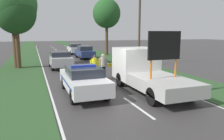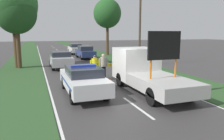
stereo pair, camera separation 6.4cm
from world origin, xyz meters
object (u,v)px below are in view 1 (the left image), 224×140
Objects in this scene: police_car at (83,80)px; queued_car_sedan_silver at (60,59)px; roadside_tree_near_right at (12,4)px; queued_car_hatch_blue at (84,52)px; road_barrier at (99,66)px; police_officer at (95,66)px; work_truck at (145,70)px; queued_car_van_white at (75,49)px; roadside_tree_mid_left at (15,13)px; pedestrian_civilian at (103,64)px; traffic_cone_centre_front at (111,84)px; utility_pole at (139,22)px; traffic_cone_near_police at (87,71)px; roadside_tree_near_left at (107,14)px.

police_car is 1.18× the size of queued_car_sedan_silver.
queued_car_hatch_blue is at bearing 35.52° from roadside_tree_near_right.
queued_car_hatch_blue is at bearing -119.21° from queued_car_sedan_silver.
police_officer reaches higher than road_barrier.
work_truck reaches higher than police_car.
police_car is 22.41m from queued_car_van_white.
police_officer is at bearing -55.91° from roadside_tree_mid_left.
queued_car_hatch_blue is at bearing 80.83° from pedestrian_civilian.
roadside_tree_mid_left reaches higher than road_barrier.
road_barrier is at bearing -121.68° from police_officer.
traffic_cone_centre_front is (1.66, 0.35, -0.44)m from police_car.
roadside_tree_mid_left reaches higher than queued_car_hatch_blue.
queued_car_hatch_blue is at bearing 82.54° from traffic_cone_centre_front.
police_officer is (-2.09, 3.04, -0.09)m from work_truck.
police_officer is 0.26× the size of roadside_tree_mid_left.
police_officer is at bearing 83.56° from queued_car_van_white.
utility_pole reaches higher than road_barrier.
police_car is 11.30m from utility_pole.
pedestrian_civilian is 0.22× the size of roadside_tree_near_right.
roadside_tree_near_right is (-7.46, -11.48, 4.85)m from queued_car_van_white.
police_officer is at bearing -138.76° from utility_pole.
road_barrier is 1.92× the size of pedestrian_civilian.
queued_car_hatch_blue is (2.06, 15.72, 0.46)m from traffic_cone_centre_front.
traffic_cone_near_police is 0.15× the size of queued_car_sedan_silver.
work_truck is 1.78× the size of road_barrier.
police_officer is at bearing -55.98° from roadside_tree_near_right.
queued_car_hatch_blue is (1.58, 12.78, -0.24)m from pedestrian_civilian.
roadside_tree_mid_left is (-7.14, 10.49, 3.77)m from work_truck.
traffic_cone_centre_front is at bearing 101.09° from queued_car_sedan_silver.
police_officer reaches higher than queued_car_hatch_blue.
roadside_tree_near_left reaches higher than roadside_tree_mid_left.
roadside_tree_near_right is 11.55m from utility_pole.
traffic_cone_centre_front is 0.15× the size of queued_car_hatch_blue.
utility_pole reaches higher than police_officer.
pedestrian_civilian is (0.20, -0.33, 0.18)m from road_barrier.
road_barrier is at bearing 119.80° from pedestrian_civilian.
roadside_tree_near_right is at bearing 127.18° from pedestrian_civilian.
police_officer is 10.51m from roadside_tree_near_right.
queued_car_hatch_blue is at bearing -91.54° from work_truck.
queued_car_hatch_blue is 7.10m from roadside_tree_near_left.
road_barrier is 0.43× the size of roadside_tree_near_left.
roadside_tree_near_right is at bearing -53.66° from police_officer.
utility_pole is at bearing -11.99° from roadside_tree_mid_left.
traffic_cone_near_police is 4.60m from queued_car_sedan_silver.
queued_car_sedan_silver is at bearing -128.43° from roadside_tree_near_left.
queued_car_sedan_silver is at bearing 60.79° from queued_car_hatch_blue.
traffic_cone_near_police is 0.08× the size of roadside_tree_near_left.
roadside_tree_near_left reaches higher than pedestrian_civilian.
queued_car_hatch_blue is 0.58× the size of roadside_tree_near_right.
traffic_cone_near_police is (-0.60, 1.30, -0.54)m from road_barrier.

